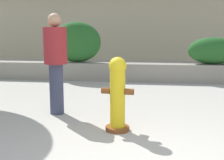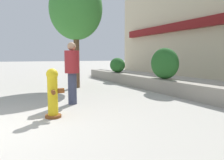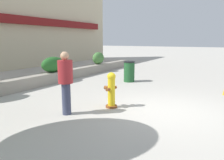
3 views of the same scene
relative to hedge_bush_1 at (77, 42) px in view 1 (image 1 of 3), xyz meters
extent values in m
cube|color=gray|center=(2.16, 0.00, -0.83)|extent=(18.00, 0.70, 0.50)
ellipsoid|color=#235B23|center=(0.00, 0.00, 0.00)|extent=(1.40, 0.66, 1.16)
ellipsoid|color=#235B23|center=(3.81, 0.00, -0.21)|extent=(1.36, 0.63, 0.73)
cylinder|color=brown|center=(1.70, -4.45, -1.05)|extent=(0.39, 0.39, 0.06)
cylinder|color=gold|center=(1.70, -4.45, -0.59)|extent=(0.24, 0.24, 0.85)
sphere|color=gold|center=(1.70, -4.45, -0.13)|extent=(0.25, 0.25, 0.25)
cylinder|color=brown|center=(1.72, -4.27, -0.49)|extent=(0.13, 0.15, 0.11)
cylinder|color=brown|center=(1.87, -4.47, -0.49)|extent=(0.13, 0.10, 0.09)
cylinder|color=brown|center=(1.53, -4.43, -0.49)|extent=(0.13, 0.10, 0.09)
cylinder|color=#383D56|center=(0.54, -3.68, -0.64)|extent=(0.27, 0.27, 0.88)
cylinder|color=maroon|center=(0.54, -3.68, 0.11)|extent=(0.46, 0.46, 0.62)
sphere|color=tan|center=(0.54, -3.68, 0.54)|extent=(0.23, 0.23, 0.23)
camera|label=1|loc=(2.20, -8.81, 0.41)|focal=50.00mm
camera|label=2|loc=(6.48, -5.35, 0.25)|focal=35.00mm
camera|label=3|loc=(-3.87, -7.64, 0.96)|focal=35.00mm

